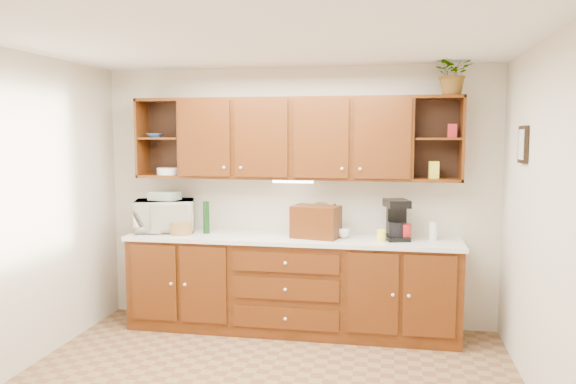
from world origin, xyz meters
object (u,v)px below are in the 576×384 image
at_px(coffee_maker, 396,220).
at_px(potted_plant, 454,73).
at_px(microwave, 165,216).
at_px(bread_box, 316,222).

relative_size(coffee_maker, potted_plant, 0.95).
relative_size(microwave, bread_box, 1.33).
distance_m(microwave, potted_plant, 3.14).
xyz_separation_m(microwave, coffee_maker, (2.33, -0.04, 0.02)).
relative_size(microwave, potted_plant, 1.46).
xyz_separation_m(coffee_maker, potted_plant, (0.49, 0.07, 1.37)).
xyz_separation_m(microwave, bread_box, (1.57, -0.08, -0.01)).
xyz_separation_m(bread_box, potted_plant, (1.25, 0.11, 1.40)).
bearing_deg(potted_plant, bread_box, -174.83).
distance_m(bread_box, coffee_maker, 0.76).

